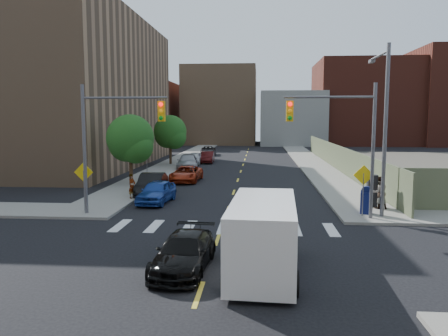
% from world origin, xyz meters
% --- Properties ---
extents(ground, '(160.00, 160.00, 0.00)m').
position_xyz_m(ground, '(0.00, 0.00, 0.00)').
color(ground, black).
rests_on(ground, ground).
extents(sidewalk_nw, '(3.50, 73.00, 0.15)m').
position_xyz_m(sidewalk_nw, '(-7.75, 41.50, 0.07)').
color(sidewalk_nw, gray).
rests_on(sidewalk_nw, ground).
extents(sidewalk_ne, '(3.50, 73.00, 0.15)m').
position_xyz_m(sidewalk_ne, '(7.75, 41.50, 0.07)').
color(sidewalk_ne, gray).
rests_on(sidewalk_ne, ground).
extents(fence_north, '(0.12, 44.00, 2.50)m').
position_xyz_m(fence_north, '(9.60, 28.00, 1.25)').
color(fence_north, '#5F6647').
rests_on(fence_north, ground).
extents(building_nw, '(22.00, 30.00, 16.00)m').
position_xyz_m(building_nw, '(-22.00, 30.00, 8.00)').
color(building_nw, '#8C6B4C').
rests_on(building_nw, ground).
extents(bg_bldg_west, '(14.00, 18.00, 12.00)m').
position_xyz_m(bg_bldg_west, '(-22.00, 70.00, 6.00)').
color(bg_bldg_west, '#592319').
rests_on(bg_bldg_west, ground).
extents(bg_bldg_midwest, '(14.00, 16.00, 15.00)m').
position_xyz_m(bg_bldg_midwest, '(-6.00, 72.00, 7.50)').
color(bg_bldg_midwest, '#8C6B4C').
rests_on(bg_bldg_midwest, ground).
extents(bg_bldg_center, '(12.00, 16.00, 10.00)m').
position_xyz_m(bg_bldg_center, '(8.00, 70.00, 5.00)').
color(bg_bldg_center, gray).
rests_on(bg_bldg_center, ground).
extents(bg_bldg_east, '(18.00, 18.00, 16.00)m').
position_xyz_m(bg_bldg_east, '(22.00, 72.00, 8.00)').
color(bg_bldg_east, '#592319').
rests_on(bg_bldg_east, ground).
extents(signal_nw, '(4.59, 0.30, 7.00)m').
position_xyz_m(signal_nw, '(-5.98, 6.00, 4.53)').
color(signal_nw, '#59595E').
rests_on(signal_nw, ground).
extents(signal_ne, '(4.59, 0.30, 7.00)m').
position_xyz_m(signal_ne, '(5.98, 6.00, 4.53)').
color(signal_ne, '#59595E').
rests_on(signal_ne, ground).
extents(streetlight_ne, '(0.25, 3.70, 9.00)m').
position_xyz_m(streetlight_ne, '(8.20, 6.90, 5.22)').
color(streetlight_ne, '#59595E').
rests_on(streetlight_ne, ground).
extents(warn_sign_nw, '(1.06, 0.06, 2.83)m').
position_xyz_m(warn_sign_nw, '(-7.80, 6.50, 1.99)').
color(warn_sign_nw, '#59595E').
rests_on(warn_sign_nw, ground).
extents(warn_sign_ne, '(1.06, 0.06, 2.83)m').
position_xyz_m(warn_sign_ne, '(7.20, 6.50, 1.99)').
color(warn_sign_ne, '#59595E').
rests_on(warn_sign_ne, ground).
extents(warn_sign_midwest, '(1.06, 0.06, 2.83)m').
position_xyz_m(warn_sign_midwest, '(-7.80, 20.00, 1.99)').
color(warn_sign_midwest, '#59595E').
rests_on(warn_sign_midwest, ground).
extents(tree_west_near, '(3.66, 3.64, 5.52)m').
position_xyz_m(tree_west_near, '(-8.00, 16.05, 3.48)').
color(tree_west_near, '#332114').
rests_on(tree_west_near, ground).
extents(tree_west_far, '(3.66, 3.64, 5.52)m').
position_xyz_m(tree_west_far, '(-8.00, 31.05, 3.48)').
color(tree_west_far, '#332114').
rests_on(tree_west_far, ground).
extents(parked_car_blue, '(2.02, 4.24, 1.40)m').
position_xyz_m(parked_car_blue, '(-4.54, 9.77, 0.70)').
color(parked_car_blue, '#1C419A').
rests_on(parked_car_blue, ground).
extents(parked_car_black, '(1.83, 4.58, 1.48)m').
position_xyz_m(parked_car_black, '(-5.50, 12.39, 0.74)').
color(parked_car_black, black).
rests_on(parked_car_black, ground).
extents(parked_car_red, '(2.36, 4.75, 1.30)m').
position_xyz_m(parked_car_red, '(-4.20, 18.81, 0.65)').
color(parked_car_red, '#9D280F').
rests_on(parked_car_red, ground).
extents(parked_car_silver, '(2.56, 5.25, 1.47)m').
position_xyz_m(parked_car_silver, '(-5.50, 27.42, 0.74)').
color(parked_car_silver, '#929599').
rests_on(parked_car_silver, ground).
extents(parked_car_white, '(1.72, 4.08, 1.38)m').
position_xyz_m(parked_car_white, '(-5.50, 32.10, 0.69)').
color(parked_car_white, silver).
rests_on(parked_car_white, ground).
extents(parked_car_maroon, '(1.51, 4.01, 1.31)m').
position_xyz_m(parked_car_maroon, '(-4.20, 33.77, 0.65)').
color(parked_car_maroon, '#3A0B0C').
rests_on(parked_car_maroon, ground).
extents(parked_car_grey, '(2.51, 4.68, 1.25)m').
position_xyz_m(parked_car_grey, '(-5.33, 44.03, 0.63)').
color(parked_car_grey, black).
rests_on(parked_car_grey, ground).
extents(black_sedan, '(2.02, 4.40, 1.25)m').
position_xyz_m(black_sedan, '(-0.80, -1.91, 0.62)').
color(black_sedan, black).
rests_on(black_sedan, ground).
extents(cargo_van, '(2.53, 5.61, 2.52)m').
position_xyz_m(cargo_van, '(1.93, -1.83, 1.32)').
color(cargo_van, white).
rests_on(cargo_van, ground).
extents(mailbox, '(0.70, 0.60, 1.48)m').
position_xyz_m(mailbox, '(7.52, 7.04, 0.87)').
color(mailbox, '#0D1650').
rests_on(mailbox, sidewalk_ne).
extents(payphone, '(0.55, 0.45, 1.85)m').
position_xyz_m(payphone, '(8.30, 8.98, 1.07)').
color(payphone, black).
rests_on(payphone, sidewalk_ne).
extents(pedestrian_west, '(0.54, 0.66, 1.55)m').
position_xyz_m(pedestrian_west, '(-6.30, 10.46, 0.92)').
color(pedestrian_west, gray).
rests_on(pedestrian_west, sidewalk_nw).
extents(pedestrian_east, '(0.96, 0.78, 1.83)m').
position_xyz_m(pedestrian_east, '(8.58, 8.42, 1.07)').
color(pedestrian_east, gray).
rests_on(pedestrian_east, sidewalk_ne).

